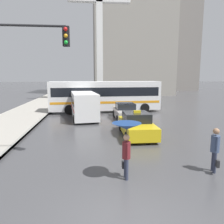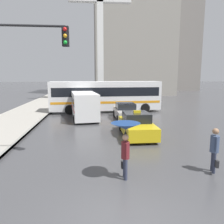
# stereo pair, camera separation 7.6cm
# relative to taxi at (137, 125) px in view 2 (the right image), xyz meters

# --- Properties ---
(taxi) EXTENTS (1.91, 4.25, 1.64)m
(taxi) POSITION_rel_taxi_xyz_m (0.00, 0.00, 0.00)
(taxi) COLOR gold
(taxi) RESTS_ON ground_plane
(sedan_red) EXTENTS (1.91, 4.44, 1.40)m
(sedan_red) POSITION_rel_taxi_xyz_m (0.17, 5.54, -0.03)
(sedan_red) COLOR #B7B2AD
(sedan_red) RESTS_ON ground_plane
(ambulance_van) EXTENTS (2.67, 5.70, 2.34)m
(ambulance_van) POSITION_rel_taxi_xyz_m (-3.50, 6.09, 0.62)
(ambulance_van) COLOR white
(ambulance_van) RESTS_ON ground_plane
(city_bus) EXTENTS (11.68, 3.18, 3.23)m
(city_bus) POSITION_rel_taxi_xyz_m (-1.34, 9.80, 1.12)
(city_bus) COLOR silver
(city_bus) RESTS_ON ground_plane
(pedestrian_with_umbrella) EXTENTS (1.06, 1.06, 2.12)m
(pedestrian_with_umbrella) POSITION_rel_taxi_xyz_m (-1.66, -5.87, 1.04)
(pedestrian_with_umbrella) COLOR #2D3347
(pedestrian_with_umbrella) RESTS_ON ground_plane
(pedestrian_man) EXTENTS (0.40, 0.63, 1.79)m
(pedestrian_man) POSITION_rel_taxi_xyz_m (1.89, -5.66, 0.37)
(pedestrian_man) COLOR #2D3347
(pedestrian_man) RESTS_ON ground_plane
(traffic_light) EXTENTS (4.09, 0.38, 6.10)m
(traffic_light) POSITION_rel_taxi_xyz_m (-6.21, -3.84, 3.58)
(traffic_light) COLOR black
(traffic_light) RESTS_ON ground_plane
(building_tower_near) EXTENTS (15.76, 12.81, 30.05)m
(building_tower_near) POSITION_rel_taxi_xyz_m (5.97, 34.24, 14.35)
(building_tower_near) COLOR gray
(building_tower_near) RESTS_ON ground_plane
(building_tower_far) EXTENTS (10.91, 13.05, 27.03)m
(building_tower_far) POSITION_rel_taxi_xyz_m (20.00, 47.79, 12.84)
(building_tower_far) COLOR gray
(building_tower_far) RESTS_ON ground_plane
(monument_cross) EXTENTS (8.94, 0.90, 20.32)m
(monument_cross) POSITION_rel_taxi_xyz_m (-1.41, 19.87, 10.85)
(monument_cross) COLOR white
(monument_cross) RESTS_ON ground_plane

